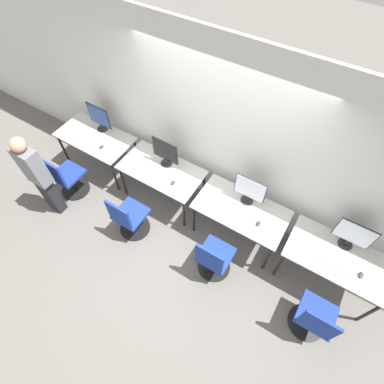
{
  "coord_description": "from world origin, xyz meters",
  "views": [
    {
      "loc": [
        1.28,
        -1.92,
        4.26
      ],
      "look_at": [
        0.0,
        0.14,
        0.88
      ],
      "focal_mm": 28.0,
      "sensor_mm": 36.0,
      "label": 1
    }
  ],
  "objects_px": {
    "keyboard_left": "(156,175)",
    "keyboard_far_right": "(337,266)",
    "mouse_far_right": "(361,275)",
    "mouse_left": "(173,183)",
    "monitor_far_right": "(353,235)",
    "office_chair_far_right": "(313,320)",
    "keyboard_right": "(238,214)",
    "mouse_right": "(258,224)",
    "office_chair_right": "(213,259)",
    "office_chair_left": "(129,219)",
    "monitor_right": "(250,190)",
    "person_far_left": "(38,175)",
    "mouse_far_left": "(101,147)",
    "keyboard_far_left": "(88,142)",
    "monitor_far_left": "(99,117)",
    "monitor_left": "(165,152)",
    "office_chair_far_left": "(67,179)"
  },
  "relations": [
    {
      "from": "mouse_far_left",
      "to": "office_chair_far_right",
      "type": "distance_m",
      "value": 3.93
    },
    {
      "from": "keyboard_left",
      "to": "mouse_far_right",
      "type": "bearing_deg",
      "value": 0.85
    },
    {
      "from": "office_chair_left",
      "to": "office_chair_right",
      "type": "xyz_separation_m",
      "value": [
        1.4,
        0.1,
        0.0
      ]
    },
    {
      "from": "monitor_far_left",
      "to": "monitor_right",
      "type": "distance_m",
      "value": 2.74
    },
    {
      "from": "mouse_far_right",
      "to": "mouse_left",
      "type": "bearing_deg",
      "value": -179.28
    },
    {
      "from": "keyboard_left",
      "to": "monitor_right",
      "type": "height_order",
      "value": "monitor_right"
    },
    {
      "from": "office_chair_right",
      "to": "monitor_far_right",
      "type": "height_order",
      "value": "monitor_far_right"
    },
    {
      "from": "keyboard_far_right",
      "to": "mouse_far_right",
      "type": "relative_size",
      "value": 4.95
    },
    {
      "from": "mouse_far_right",
      "to": "monitor_far_left",
      "type": "bearing_deg",
      "value": 175.99
    },
    {
      "from": "keyboard_right",
      "to": "mouse_right",
      "type": "height_order",
      "value": "mouse_right"
    },
    {
      "from": "office_chair_right",
      "to": "mouse_right",
      "type": "bearing_deg",
      "value": 62.42
    },
    {
      "from": "mouse_right",
      "to": "keyboard_far_right",
      "type": "relative_size",
      "value": 0.2
    },
    {
      "from": "mouse_far_left",
      "to": "mouse_right",
      "type": "xyz_separation_m",
      "value": [
        2.76,
        0.04,
        0.0
      ]
    },
    {
      "from": "keyboard_left",
      "to": "office_chair_right",
      "type": "xyz_separation_m",
      "value": [
        1.35,
        -0.57,
        -0.37
      ]
    },
    {
      "from": "mouse_far_right",
      "to": "keyboard_left",
      "type": "bearing_deg",
      "value": -179.15
    },
    {
      "from": "monitor_far_left",
      "to": "mouse_left",
      "type": "xyz_separation_m",
      "value": [
        1.68,
        -0.34,
        -0.24
      ]
    },
    {
      "from": "keyboard_far_left",
      "to": "office_chair_far_right",
      "type": "bearing_deg",
      "value": -8.08
    },
    {
      "from": "office_chair_left",
      "to": "keyboard_far_right",
      "type": "xyz_separation_m",
      "value": [
        2.79,
        0.69,
        0.37
      ]
    },
    {
      "from": "keyboard_left",
      "to": "monitor_far_right",
      "type": "relative_size",
      "value": 0.93
    },
    {
      "from": "keyboard_left",
      "to": "monitor_far_left",
      "type": "bearing_deg",
      "value": 165.58
    },
    {
      "from": "keyboard_far_left",
      "to": "keyboard_far_right",
      "type": "relative_size",
      "value": 1.0
    },
    {
      "from": "monitor_far_left",
      "to": "keyboard_right",
      "type": "distance_m",
      "value": 2.77
    },
    {
      "from": "mouse_left",
      "to": "mouse_right",
      "type": "xyz_separation_m",
      "value": [
        1.36,
        0.03,
        0.0
      ]
    },
    {
      "from": "mouse_far_right",
      "to": "office_chair_far_right",
      "type": "distance_m",
      "value": 0.79
    },
    {
      "from": "keyboard_left",
      "to": "keyboard_far_right",
      "type": "relative_size",
      "value": 1.0
    },
    {
      "from": "monitor_far_left",
      "to": "keyboard_far_right",
      "type": "bearing_deg",
      "value": -4.61
    },
    {
      "from": "office_chair_left",
      "to": "mouse_far_right",
      "type": "bearing_deg",
      "value": 13.13
    },
    {
      "from": "mouse_far_left",
      "to": "keyboard_right",
      "type": "bearing_deg",
      "value": 0.6
    },
    {
      "from": "keyboard_far_left",
      "to": "monitor_right",
      "type": "xyz_separation_m",
      "value": [
        2.74,
        0.33,
        0.24
      ]
    },
    {
      "from": "person_far_left",
      "to": "mouse_far_right",
      "type": "xyz_separation_m",
      "value": [
        4.41,
        1.02,
        -0.12
      ]
    },
    {
      "from": "mouse_left",
      "to": "keyboard_right",
      "type": "relative_size",
      "value": 0.2
    },
    {
      "from": "keyboard_far_left",
      "to": "office_chair_left",
      "type": "height_order",
      "value": "office_chair_left"
    },
    {
      "from": "keyboard_far_right",
      "to": "keyboard_far_left",
      "type": "bearing_deg",
      "value": -179.49
    },
    {
      "from": "office_chair_left",
      "to": "monitor_right",
      "type": "relative_size",
      "value": 1.89
    },
    {
      "from": "mouse_far_left",
      "to": "mouse_far_right",
      "type": "xyz_separation_m",
      "value": [
        4.11,
        0.04,
        0.0
      ]
    },
    {
      "from": "person_far_left",
      "to": "keyboard_far_right",
      "type": "xyz_separation_m",
      "value": [
        4.13,
        1.0,
        -0.13
      ]
    },
    {
      "from": "office_chair_left",
      "to": "monitor_right",
      "type": "bearing_deg",
      "value": 34.83
    },
    {
      "from": "keyboard_right",
      "to": "mouse_right",
      "type": "relative_size",
      "value": 4.95
    },
    {
      "from": "person_far_left",
      "to": "monitor_far_right",
      "type": "height_order",
      "value": "person_far_left"
    },
    {
      "from": "office_chair_far_left",
      "to": "keyboard_left",
      "type": "height_order",
      "value": "office_chair_far_left"
    },
    {
      "from": "keyboard_far_left",
      "to": "mouse_far_right",
      "type": "height_order",
      "value": "mouse_far_right"
    },
    {
      "from": "person_far_left",
      "to": "office_chair_far_left",
      "type": "bearing_deg",
      "value": 93.43
    },
    {
      "from": "monitor_left",
      "to": "mouse_left",
      "type": "xyz_separation_m",
      "value": [
        0.31,
        -0.28,
        -0.24
      ]
    },
    {
      "from": "monitor_right",
      "to": "office_chair_far_left",
      "type": "bearing_deg",
      "value": -161.54
    },
    {
      "from": "monitor_left",
      "to": "office_chair_far_left",
      "type": "bearing_deg",
      "value": -147.5
    },
    {
      "from": "monitor_far_right",
      "to": "mouse_far_right",
      "type": "relative_size",
      "value": 5.3
    },
    {
      "from": "keyboard_left",
      "to": "office_chair_far_right",
      "type": "xyz_separation_m",
      "value": [
        2.77,
        -0.6,
        -0.37
      ]
    },
    {
      "from": "mouse_right",
      "to": "monitor_far_right",
      "type": "height_order",
      "value": "monitor_far_right"
    },
    {
      "from": "keyboard_left",
      "to": "office_chair_far_right",
      "type": "distance_m",
      "value": 2.86
    },
    {
      "from": "keyboard_left",
      "to": "monitor_far_right",
      "type": "xyz_separation_m",
      "value": [
        2.74,
        0.37,
        0.24
      ]
    }
  ]
}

